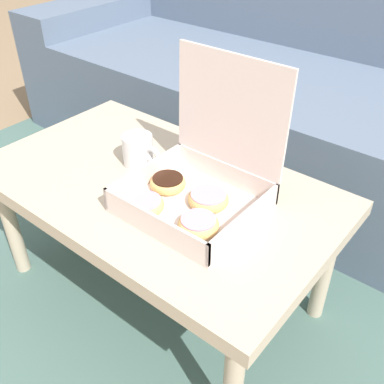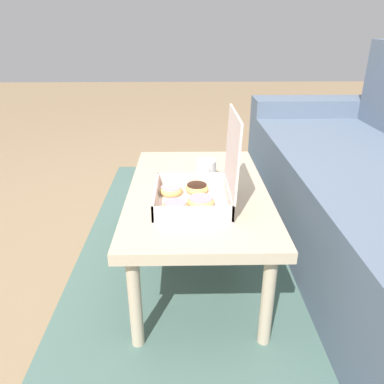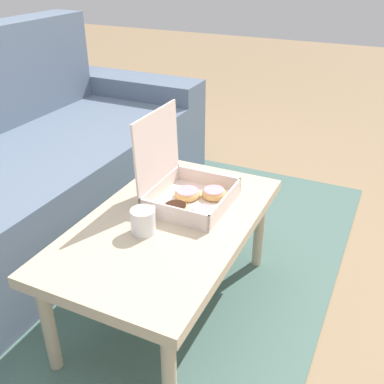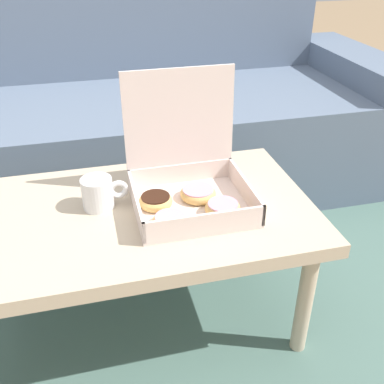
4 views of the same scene
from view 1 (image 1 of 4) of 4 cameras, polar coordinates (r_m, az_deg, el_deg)
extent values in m
plane|color=#937756|center=(1.49, -1.96, -10.81)|extent=(12.00, 12.00, 0.00)
cube|color=#4C6B60|center=(1.66, 4.83, -4.81)|extent=(2.69, 1.87, 0.01)
cube|color=slate|center=(1.82, 12.25, 6.80)|extent=(2.09, 0.67, 0.45)
cube|color=slate|center=(2.10, 19.15, 16.97)|extent=(2.09, 0.20, 0.94)
cube|color=slate|center=(2.54, -10.86, 16.84)|extent=(0.24, 0.87, 0.57)
cube|color=#C6B293|center=(1.19, -4.62, 0.41)|extent=(0.95, 0.56, 0.04)
cylinder|color=#C6B293|center=(1.49, -21.94, -4.09)|extent=(0.04, 0.04, 0.38)
cylinder|color=#C6B293|center=(1.68, -9.57, 3.15)|extent=(0.04, 0.04, 0.38)
cylinder|color=#C6B293|center=(1.30, 16.48, -9.43)|extent=(0.04, 0.04, 0.38)
cube|color=silver|center=(1.08, 0.00, -1.98)|extent=(0.31, 0.28, 0.01)
cube|color=silver|center=(0.98, -4.93, -4.15)|extent=(0.31, 0.01, 0.06)
cube|color=silver|center=(1.15, 4.21, 2.50)|extent=(0.31, 0.01, 0.06)
cube|color=silver|center=(1.15, -5.85, 2.25)|extent=(0.01, 0.28, 0.06)
cube|color=silver|center=(0.99, 6.75, -3.81)|extent=(0.01, 0.28, 0.06)
cube|color=silver|center=(1.07, 4.87, 10.15)|extent=(0.31, 0.02, 0.28)
torus|color=#E0B266|center=(1.08, 2.09, -0.91)|extent=(0.10, 0.10, 0.03)
cylinder|color=pink|center=(1.07, 2.10, -0.53)|extent=(0.09, 0.09, 0.01)
torus|color=#E0B266|center=(1.13, -3.08, 1.16)|extent=(0.09, 0.09, 0.03)
cylinder|color=black|center=(1.13, -3.09, 1.54)|extent=(0.08, 0.08, 0.01)
torus|color=#E0B266|center=(1.00, 0.81, -4.19)|extent=(0.09, 0.09, 0.03)
cylinder|color=pink|center=(0.99, 0.81, -3.76)|extent=(0.08, 0.08, 0.01)
torus|color=#E0B266|center=(1.07, -5.93, -1.64)|extent=(0.09, 0.09, 0.03)
cylinder|color=pink|center=(1.06, -5.96, -1.27)|extent=(0.08, 0.08, 0.01)
cylinder|color=white|center=(1.24, -6.89, 5.30)|extent=(0.08, 0.08, 0.09)
torus|color=white|center=(1.20, -5.00, 4.64)|extent=(0.05, 0.02, 0.05)
camera|label=2|loc=(0.96, 85.87, -0.72)|focal=35.00mm
camera|label=3|loc=(1.87, -58.55, 27.09)|focal=42.00mm
camera|label=4|loc=(0.85, -76.25, 9.31)|focal=42.00mm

